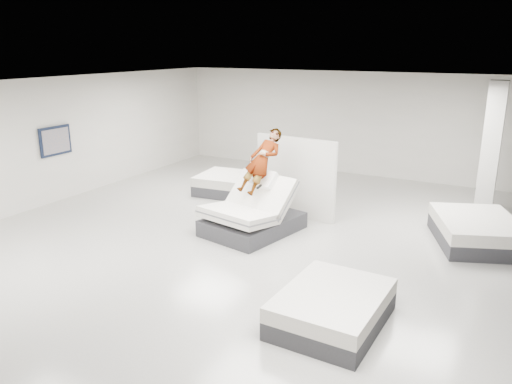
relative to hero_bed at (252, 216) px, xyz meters
The scene contains 10 objects.
room 1.51m from the hero_bed, 66.39° to the right, with size 14.00×14.04×3.20m.
hero_bed is the anchor object (origin of this frame).
person 0.94m from the hero_bed, 78.11° to the left, with size 0.58×0.38×1.59m, color slate.
remote 0.73m from the hero_bed, 15.48° to the right, with size 0.05×0.14×0.03m, color black.
divider_panel 1.62m from the hero_bed, 76.26° to the left, with size 2.10×0.10×1.91m, color silver.
flat_bed_right_far 4.68m from the hero_bed, 20.24° to the left, with size 2.15×2.44×0.56m.
flat_bed_right_near 3.95m from the hero_bed, 43.91° to the right, with size 1.45×1.89×0.51m.
flat_bed_left_far 3.02m from the hero_bed, 127.97° to the left, with size 2.07×1.64×0.53m.
column 5.83m from the hero_bed, 40.17° to the left, with size 0.40×0.40×3.20m, color beige.
wall_poster 5.71m from the hero_bed, behind, with size 0.06×0.95×0.75m.
Camera 1 is at (4.60, -8.19, 3.94)m, focal length 35.00 mm.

